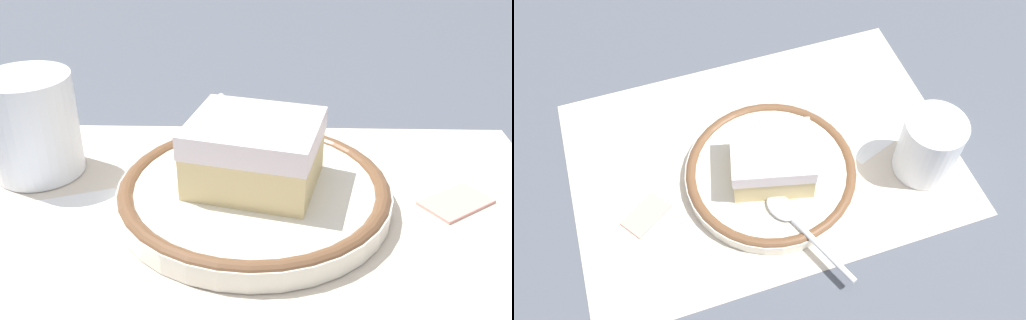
# 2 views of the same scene
# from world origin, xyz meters

# --- Properties ---
(ground_plane) EXTENTS (2.40, 2.40, 0.00)m
(ground_plane) POSITION_xyz_m (0.00, 0.00, 0.00)
(ground_plane) COLOR #4C515B
(placemat) EXTENTS (0.44, 0.31, 0.00)m
(placemat) POSITION_xyz_m (0.00, 0.00, 0.00)
(placemat) COLOR beige
(placemat) RESTS_ON ground_plane
(plate) EXTENTS (0.19, 0.19, 0.02)m
(plate) POSITION_xyz_m (-0.00, -0.03, 0.01)
(plate) COLOR silver
(plate) RESTS_ON placemat
(cake_slice) EXTENTS (0.10, 0.09, 0.05)m
(cake_slice) POSITION_xyz_m (-0.00, -0.03, 0.04)
(cake_slice) COLOR beige
(cake_slice) RESTS_ON plate
(spoon) EXTENTS (0.06, 0.12, 0.01)m
(spoon) POSITION_xyz_m (0.00, -0.10, 0.02)
(spoon) COLOR silver
(spoon) RESTS_ON plate
(cup) EXTENTS (0.07, 0.07, 0.08)m
(cup) POSITION_xyz_m (0.17, -0.07, 0.04)
(cup) COLOR white
(cup) RESTS_ON placemat
(napkin) EXTENTS (0.15, 0.16, 0.00)m
(napkin) POSITION_xyz_m (0.14, 0.03, 0.00)
(napkin) COLOR white
(napkin) RESTS_ON placemat
(sugar_packet) EXTENTS (0.06, 0.05, 0.01)m
(sugar_packet) POSITION_xyz_m (-0.14, -0.03, 0.00)
(sugar_packet) COLOR #E5998C
(sugar_packet) RESTS_ON placemat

